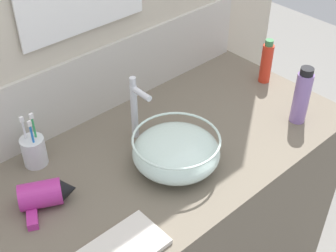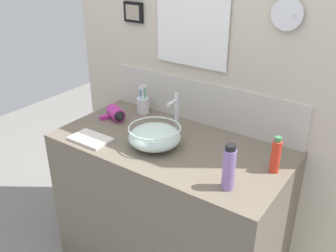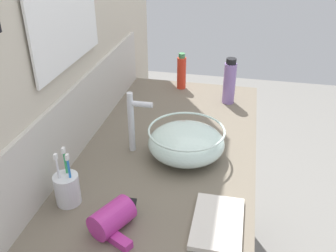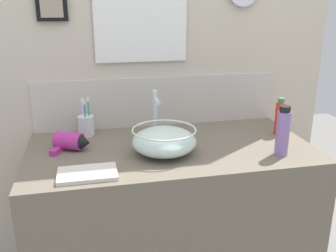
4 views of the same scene
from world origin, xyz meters
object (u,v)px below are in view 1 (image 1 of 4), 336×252
glass_bowl_sink (176,151)px  toothbrush_cup (34,151)px  faucet (136,106)px  hand_towel (124,248)px  lotion_bottle (266,62)px  soap_dispenser (302,96)px  hair_drier (46,195)px

glass_bowl_sink → toothbrush_cup: size_ratio=1.47×
faucet → hand_towel: faucet is taller
faucet → lotion_bottle: bearing=-6.5°
hand_towel → lotion_bottle: bearing=16.4°
lotion_bottle → soap_dispenser: bearing=-115.9°
hair_drier → soap_dispenser: bearing=-16.0°
hand_towel → glass_bowl_sink: bearing=24.2°
faucet → hand_towel: (-0.33, -0.35, -0.12)m
hair_drier → hand_towel: 0.29m
hair_drier → toothbrush_cup: 0.19m
hand_towel → hair_drier: bearing=102.7°
toothbrush_cup → lotion_bottle: toothbrush_cup is taller
lotion_bottle → hand_towel: (-0.94, -0.28, -0.08)m
glass_bowl_sink → toothbrush_cup: toothbrush_cup is taller
glass_bowl_sink → hand_towel: glass_bowl_sink is taller
toothbrush_cup → soap_dispenser: (0.82, -0.43, 0.05)m
lotion_bottle → soap_dispenser: size_ratio=0.85×
hand_towel → soap_dispenser: bearing=2.0°
faucet → toothbrush_cup: size_ratio=1.25×
glass_bowl_sink → lotion_bottle: 0.62m
faucet → hair_drier: 0.41m
hair_drier → lotion_bottle: size_ratio=1.03×
soap_dispenser → hand_towel: bearing=-178.0°
hair_drier → soap_dispenser: 0.92m
glass_bowl_sink → hair_drier: glass_bowl_sink is taller
glass_bowl_sink → toothbrush_cup: (-0.33, 0.31, -0.01)m
toothbrush_cup → hand_towel: bearing=-90.5°
toothbrush_cup → soap_dispenser: soap_dispenser is taller
glass_bowl_sink → lotion_bottle: size_ratio=1.51×
faucet → soap_dispenser: bearing=-32.9°
glass_bowl_sink → lotion_bottle: bearing=11.8°
glass_bowl_sink → toothbrush_cup: bearing=136.2°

